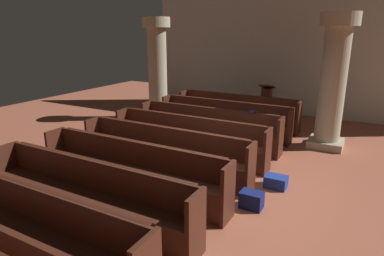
# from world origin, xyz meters

# --- Properties ---
(ground_plane) EXTENTS (19.20, 19.20, 0.00)m
(ground_plane) POSITION_xyz_m (0.00, 0.00, 0.00)
(ground_plane) COLOR #AD5B42
(back_wall) EXTENTS (10.00, 0.16, 4.50)m
(back_wall) POSITION_xyz_m (0.00, 6.08, 2.25)
(back_wall) COLOR silver
(back_wall) RESTS_ON ground
(pew_row_0) EXTENTS (3.62, 0.47, 0.90)m
(pew_row_0) POSITION_xyz_m (-1.03, 3.81, 0.49)
(pew_row_0) COLOR #4C2316
(pew_row_0) RESTS_ON ground
(pew_row_1) EXTENTS (3.62, 0.46, 0.90)m
(pew_row_1) POSITION_xyz_m (-1.03, 2.82, 0.49)
(pew_row_1) COLOR #4C2316
(pew_row_1) RESTS_ON ground
(pew_row_2) EXTENTS (3.62, 0.46, 0.90)m
(pew_row_2) POSITION_xyz_m (-1.03, 1.84, 0.49)
(pew_row_2) COLOR #4C2316
(pew_row_2) RESTS_ON ground
(pew_row_3) EXTENTS (3.62, 0.47, 0.90)m
(pew_row_3) POSITION_xyz_m (-1.03, 0.86, 0.49)
(pew_row_3) COLOR #4C2316
(pew_row_3) RESTS_ON ground
(pew_row_4) EXTENTS (3.62, 0.46, 0.90)m
(pew_row_4) POSITION_xyz_m (-1.03, -0.12, 0.49)
(pew_row_4) COLOR #4C2316
(pew_row_4) RESTS_ON ground
(pew_row_5) EXTENTS (3.62, 0.46, 0.90)m
(pew_row_5) POSITION_xyz_m (-1.03, -1.10, 0.49)
(pew_row_5) COLOR #4C2316
(pew_row_5) RESTS_ON ground
(pew_row_6) EXTENTS (3.62, 0.47, 0.90)m
(pew_row_6) POSITION_xyz_m (-1.03, -2.09, 0.49)
(pew_row_6) COLOR #4C2316
(pew_row_6) RESTS_ON ground
(pew_row_7) EXTENTS (3.62, 0.46, 0.90)m
(pew_row_7) POSITION_xyz_m (-1.03, -3.07, 0.49)
(pew_row_7) COLOR #4C2316
(pew_row_7) RESTS_ON ground
(pillar_aisle_side) EXTENTS (0.84, 0.84, 3.11)m
(pillar_aisle_side) POSITION_xyz_m (1.56, 3.09, 1.62)
(pillar_aisle_side) COLOR tan
(pillar_aisle_side) RESTS_ON ground
(pillar_far_side) EXTENTS (0.84, 0.84, 3.11)m
(pillar_far_side) POSITION_xyz_m (-3.57, 3.46, 1.62)
(pillar_far_side) COLOR tan
(pillar_far_side) RESTS_ON ground
(lectern) EXTENTS (0.48, 0.45, 1.08)m
(lectern) POSITION_xyz_m (-0.56, 5.18, 0.45)
(lectern) COLOR #562B1A
(lectern) RESTS_ON ground
(hymn_book) EXTENTS (0.15, 0.18, 0.02)m
(hymn_book) POSITION_xyz_m (0.02, 2.03, 0.92)
(hymn_book) COLOR navy
(hymn_book) RESTS_ON pew_row_2
(kneeler_box_navy) EXTENTS (0.35, 0.25, 0.27)m
(kneeler_box_navy) POSITION_xyz_m (0.94, -0.57, 0.13)
(kneeler_box_navy) COLOR navy
(kneeler_box_navy) RESTS_ON ground
(kneeler_box_blue) EXTENTS (0.38, 0.29, 0.21)m
(kneeler_box_blue) POSITION_xyz_m (1.08, 0.33, 0.11)
(kneeler_box_blue) COLOR navy
(kneeler_box_blue) RESTS_ON ground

